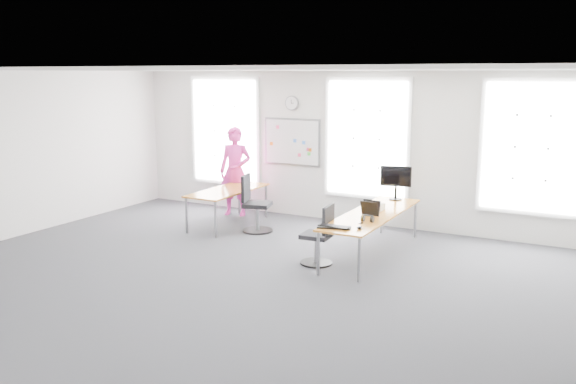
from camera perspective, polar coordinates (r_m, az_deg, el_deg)
The scene contains 21 objects.
floor at distance 8.96m, azimuth -3.92°, elevation -8.20°, with size 10.00×10.00×0.00m, color #2B2B31.
ceiling at distance 8.46m, azimuth -4.20°, elevation 11.35°, with size 10.00×10.00×0.00m, color white.
wall_back at distance 12.12m, azimuth 6.09°, elevation 4.12°, with size 10.00×10.00×0.00m, color white.
wall_left at distance 12.00m, azimuth -24.74°, elevation 3.09°, with size 10.00×10.00×0.00m, color white.
window_left at distance 13.48m, azimuth -5.88°, elevation 5.68°, with size 1.60×0.06×2.20m, color white.
window_mid at distance 11.96m, azimuth 7.39°, elevation 4.96°, with size 1.60×0.06×2.20m, color white.
window_right at distance 11.26m, azimuth 21.83°, elevation 3.88°, with size 1.60×0.06×2.20m, color white.
desk_right at distance 10.08m, azimuth 7.88°, elevation -2.23°, with size 0.77×2.87×0.70m.
desk_left at distance 12.01m, azimuth -5.63°, elevation -0.04°, with size 0.78×1.94×0.71m.
chair_right at distance 9.54m, azimuth 2.99°, elevation -4.36°, with size 0.51×0.51×0.95m.
chair_left at distance 11.50m, azimuth -3.18°, elevation -1.40°, with size 0.61×0.60×1.08m.
person at distance 12.80m, azimuth -4.96°, elevation 1.93°, with size 0.68×0.45×1.86m, color #E2319C.
whiteboard at distance 12.65m, azimuth 0.36°, elevation 4.70°, with size 1.20×0.03×0.90m, color white.
wall_clock at distance 12.59m, azimuth 0.37°, elevation 8.32°, with size 0.30×0.30×0.04m, color gray.
keyboard at distance 9.05m, azimuth 4.33°, elevation -3.31°, with size 0.49×0.18×0.02m, color black.
mouse at distance 9.03m, azimuth 6.70°, elevation -3.32°, with size 0.08×0.12×0.05m, color black.
lens_cap at distance 9.37m, azimuth 6.84°, elevation -2.90°, with size 0.07×0.07×0.01m, color black.
headphones at distance 9.47m, azimuth 7.41°, elevation -2.47°, with size 0.19×0.10×0.11m.
laptop_sleeve at distance 9.87m, azimuth 7.72°, elevation -1.51°, with size 0.31×0.18×0.25m.
paper_stack at distance 10.33m, azimuth 8.08°, elevation -1.36°, with size 0.30×0.23×0.10m, color beige.
monitor at distance 11.13m, azimuth 10.05°, elevation 1.15°, with size 0.55×0.23×0.61m.
Camera 1 is at (4.52, -7.15, 2.96)m, focal length 38.00 mm.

